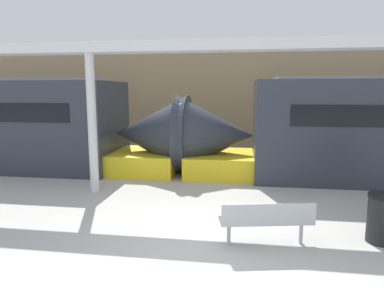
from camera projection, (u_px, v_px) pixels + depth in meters
name	position (u px, v px, depth m)	size (l,w,h in m)	color
ground_plane	(192.00, 252.00, 5.95)	(60.00, 60.00, 0.00)	#B2AFA8
station_wall	(225.00, 97.00, 15.94)	(56.00, 0.20, 5.00)	#9E8460
bench_near	(267.00, 219.00, 6.10)	(1.72, 0.76, 0.83)	#ADB2B7
trash_bin	(382.00, 218.00, 6.27)	(0.53, 0.53, 0.91)	black
support_column_near	(92.00, 124.00, 9.27)	(0.24, 0.24, 3.75)	silver
canopy_beam	(89.00, 48.00, 8.96)	(28.00, 0.60, 0.28)	silver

